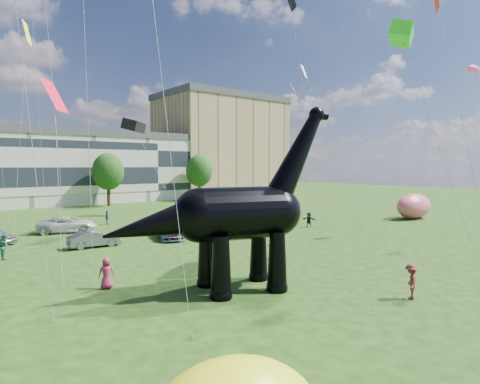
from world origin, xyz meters
TOP-DOWN VIEW (x-y plane):
  - ground at (0.00, 0.00)m, footprint 220.00×220.00m
  - apartment_block at (40.00, 65.00)m, footprint 28.00×18.00m
  - tree_mid_right at (8.00, 53.00)m, footprint 5.20×5.20m
  - tree_far_right at (26.00, 53.00)m, footprint 5.20×5.20m
  - dinosaur_sculpture at (-3.45, 4.02)m, footprint 12.91×5.42m
  - car_grey at (-5.44, 20.31)m, footprint 4.27×1.68m
  - car_white at (-5.07, 29.37)m, footprint 6.29×4.47m
  - car_dark at (1.49, 20.05)m, footprint 3.96×5.92m
  - gazebo_near at (9.70, 24.08)m, footprint 3.77×3.77m
  - gazebo_far at (23.21, 30.26)m, footprint 4.21×4.21m
  - inflatable_pink at (32.70, 12.90)m, footprint 6.50×3.42m
  - visitors at (-3.43, 14.86)m, footprint 47.83×40.03m

SIDE VIEW (x-z plane):
  - ground at x=0.00m, z-range 0.00..0.00m
  - car_grey at x=-5.44m, z-range 0.00..1.38m
  - car_dark at x=1.49m, z-range 0.00..1.59m
  - car_white at x=-5.07m, z-range 0.00..1.59m
  - visitors at x=-3.43m, z-range -0.05..1.79m
  - inflatable_pink at x=32.70m, z-range 0.00..3.20m
  - gazebo_near at x=9.70m, z-range 0.51..3.01m
  - gazebo_far at x=23.21m, z-range 0.54..3.22m
  - dinosaur_sculpture at x=-3.45m, z-range -1.30..9.30m
  - tree_mid_right at x=8.00m, z-range 1.57..11.01m
  - tree_far_right at x=26.00m, z-range 1.57..11.01m
  - apartment_block at x=40.00m, z-range 0.00..22.00m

